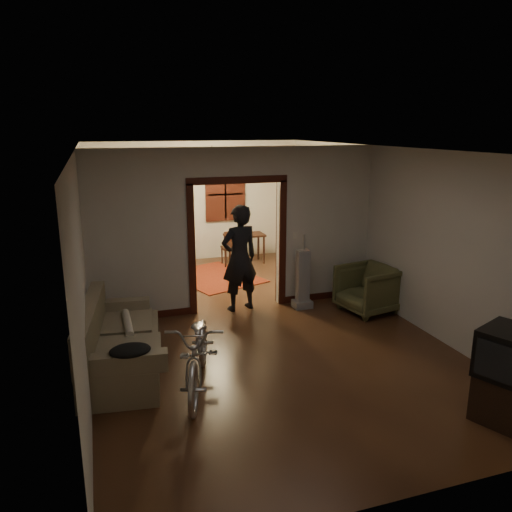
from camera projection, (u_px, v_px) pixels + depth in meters
name	position (u px, v px, depth m)	size (l,w,h in m)	color
floor	(250.00, 322.00, 8.20)	(5.00, 8.50, 0.01)	#351D10
ceiling	(250.00, 148.00, 7.50)	(5.00, 8.50, 0.01)	white
wall_back	(196.00, 202.00, 11.76)	(5.00, 0.02, 2.80)	beige
wall_left	(83.00, 251.00, 7.10)	(0.02, 8.50, 2.80)	beige
wall_right	(388.00, 229.00, 8.60)	(0.02, 8.50, 2.80)	beige
partition_wall	(237.00, 230.00, 8.54)	(5.00, 0.14, 2.80)	beige
door_casing	(237.00, 247.00, 8.61)	(1.74, 0.20, 2.32)	#35130C
far_window	(225.00, 194.00, 11.89)	(0.98, 0.06, 1.28)	black
chandelier	(212.00, 166.00, 9.91)	(0.24, 0.24, 0.24)	#FFE0A5
light_switch	(295.00, 235.00, 8.82)	(0.08, 0.01, 0.12)	silver
sofa	(122.00, 337.00, 6.48)	(0.92, 2.05, 0.94)	#6B6347
rolled_paper	(128.00, 323.00, 6.77)	(0.11, 0.11, 0.86)	beige
jacket	(130.00, 350.00, 5.61)	(0.46, 0.35, 0.13)	black
bicycle	(199.00, 351.00, 6.03)	(0.64, 1.85, 0.97)	silver
armchair	(368.00, 289.00, 8.58)	(0.87, 0.89, 0.81)	brown
tv_stand	(504.00, 398.00, 5.42)	(0.57, 0.52, 0.52)	black
crt_tv	(510.00, 353.00, 5.29)	(0.61, 0.55, 0.53)	black
vacuum	(303.00, 279.00, 8.74)	(0.32, 0.26, 1.06)	gray
person	(239.00, 258.00, 8.56)	(0.68, 0.44, 1.85)	black
oriental_rug	(214.00, 277.00, 10.64)	(1.49, 1.96, 0.01)	maroon
locker	(146.00, 228.00, 11.20)	(0.92, 0.51, 1.84)	#262F1C
globe	(143.00, 182.00, 10.94)	(0.25, 0.25, 0.25)	#1E5972
desk	(245.00, 249.00, 11.69)	(0.91, 0.51, 0.68)	black
desk_chair	(230.00, 248.00, 11.45)	(0.37, 0.37, 0.83)	black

